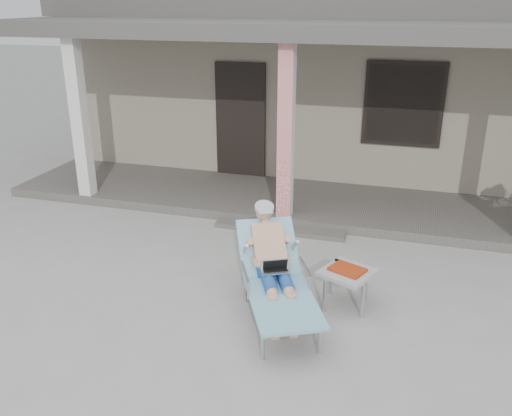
% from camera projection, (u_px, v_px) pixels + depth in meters
% --- Properties ---
extents(ground, '(60.00, 60.00, 0.00)m').
position_uv_depth(ground, '(243.00, 290.00, 6.62)').
color(ground, '#9E9E99').
rests_on(ground, ground).
extents(house, '(10.40, 5.40, 3.30)m').
position_uv_depth(house, '(333.00, 79.00, 11.81)').
color(house, gray).
rests_on(house, ground).
extents(porch_deck, '(10.00, 2.00, 0.15)m').
position_uv_depth(porch_deck, '(296.00, 201.00, 9.27)').
color(porch_deck, '#605B56').
rests_on(porch_deck, ground).
extents(porch_overhang, '(10.00, 2.30, 2.85)m').
position_uv_depth(porch_overhang, '(300.00, 36.00, 8.23)').
color(porch_overhang, silver).
rests_on(porch_overhang, porch_deck).
extents(porch_step, '(2.00, 0.30, 0.07)m').
position_uv_depth(porch_step, '(280.00, 229.00, 8.26)').
color(porch_step, '#605B56').
rests_on(porch_step, ground).
extents(lounger, '(1.36, 1.84, 1.17)m').
position_uv_depth(lounger, '(275.00, 254.00, 5.92)').
color(lounger, '#B7B7BC').
rests_on(lounger, ground).
extents(side_table, '(0.70, 0.70, 0.48)m').
position_uv_depth(side_table, '(347.00, 274.00, 6.15)').
color(side_table, '#A6A6A2').
rests_on(side_table, ground).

